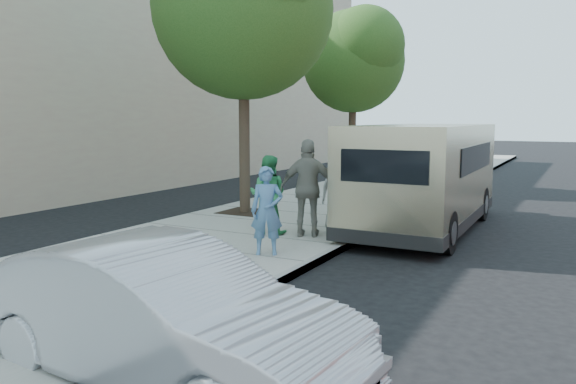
% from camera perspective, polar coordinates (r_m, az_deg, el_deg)
% --- Properties ---
extents(ground, '(120.00, 120.00, 0.00)m').
position_cam_1_polar(ground, '(11.75, -1.15, -5.33)').
color(ground, black).
rests_on(ground, ground).
extents(sidewalk, '(5.00, 60.00, 0.15)m').
position_cam_1_polar(sidewalk, '(12.25, -5.25, -4.48)').
color(sidewalk, gray).
rests_on(sidewalk, ground).
extents(curb_face, '(0.12, 60.00, 0.16)m').
position_cam_1_polar(curb_face, '(11.12, 5.37, -5.71)').
color(curb_face, gray).
rests_on(curb_face, ground).
extents(tree_near, '(4.62, 4.60, 7.53)m').
position_cam_1_polar(tree_near, '(14.97, -4.43, 18.79)').
color(tree_near, black).
rests_on(tree_near, sidewalk).
extents(tree_far, '(3.92, 3.80, 6.49)m').
position_cam_1_polar(tree_far, '(21.61, 6.77, 13.49)').
color(tree_far, black).
rests_on(tree_far, sidewalk).
extents(parking_meter, '(0.27, 0.17, 1.25)m').
position_cam_1_polar(parking_meter, '(11.21, 4.97, -0.50)').
color(parking_meter, gray).
rests_on(parking_meter, sidewalk).
extents(van, '(2.30, 6.66, 2.46)m').
position_cam_1_polar(van, '(13.49, 13.77, 1.72)').
color(van, tan).
rests_on(van, ground).
extents(sedan, '(4.36, 1.82, 1.40)m').
position_cam_1_polar(sedan, '(5.77, -12.84, -12.03)').
color(sedan, '#AEAFB5').
rests_on(sedan, ground).
extents(person_officer, '(0.70, 0.61, 1.61)m').
position_cam_1_polar(person_officer, '(10.14, -2.16, -1.91)').
color(person_officer, teal).
rests_on(person_officer, sidewalk).
extents(person_green_shirt, '(0.95, 0.82, 1.68)m').
position_cam_1_polar(person_green_shirt, '(11.98, -2.04, -0.27)').
color(person_green_shirt, '#2D894B').
rests_on(person_green_shirt, sidewalk).
extents(person_gray_shirt, '(1.01, 0.78, 1.82)m').
position_cam_1_polar(person_gray_shirt, '(12.27, 5.40, 0.20)').
color(person_gray_shirt, '#B2B3B5').
rests_on(person_gray_shirt, sidewalk).
extents(person_striped_polo, '(1.29, 0.89, 2.04)m').
position_cam_1_polar(person_striped_polo, '(11.65, 2.11, 0.38)').
color(person_striped_polo, gray).
rests_on(person_striped_polo, sidewalk).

